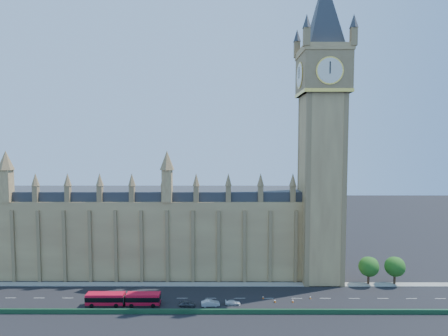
{
  "coord_description": "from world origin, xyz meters",
  "views": [
    {
      "loc": [
        7.99,
        -94.7,
        42.66
      ],
      "look_at": [
        7.66,
        10.0,
        35.78
      ],
      "focal_mm": 28.0,
      "sensor_mm": 36.0,
      "label": 1
    }
  ],
  "objects_px": {
    "car_grey": "(187,304)",
    "car_silver": "(210,303)",
    "red_bus": "(123,299)",
    "car_white": "(233,303)"
  },
  "relations": [
    {
      "from": "red_bus",
      "to": "car_grey",
      "type": "distance_m",
      "value": 17.14
    },
    {
      "from": "red_bus",
      "to": "car_white",
      "type": "relative_size",
      "value": 4.83
    },
    {
      "from": "car_grey",
      "to": "car_silver",
      "type": "xyz_separation_m",
      "value": [
        6.1,
        0.18,
        0.08
      ]
    },
    {
      "from": "red_bus",
      "to": "car_grey",
      "type": "relative_size",
      "value": 4.64
    },
    {
      "from": "red_bus",
      "to": "car_grey",
      "type": "xyz_separation_m",
      "value": [
        17.1,
        -0.46,
        -1.03
      ]
    },
    {
      "from": "red_bus",
      "to": "car_grey",
      "type": "bearing_deg",
      "value": -1.77
    },
    {
      "from": "car_white",
      "to": "car_silver",
      "type": "bearing_deg",
      "value": 96.49
    },
    {
      "from": "red_bus",
      "to": "car_silver",
      "type": "xyz_separation_m",
      "value": [
        23.2,
        -0.28,
        -0.95
      ]
    },
    {
      "from": "car_silver",
      "to": "red_bus",
      "type": "bearing_deg",
      "value": 82.91
    },
    {
      "from": "red_bus",
      "to": "car_white",
      "type": "bearing_deg",
      "value": 0.72
    }
  ]
}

